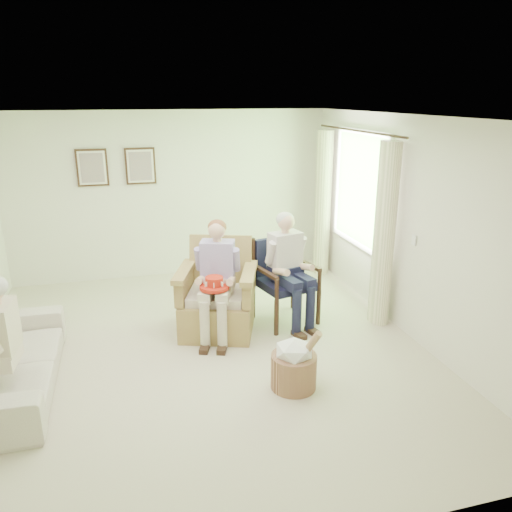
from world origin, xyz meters
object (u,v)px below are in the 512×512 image
at_px(wicker_armchair, 217,303).
at_px(hatbox, 294,364).
at_px(wood_armchair, 283,276).
at_px(sofa, 11,361).
at_px(person_dark, 288,261).
at_px(red_hat, 214,284).
at_px(person_wicker, 218,271).

relative_size(wicker_armchair, hatbox, 1.69).
height_order(wood_armchair, sofa, wood_armchair).
bearing_deg(sofa, wicker_armchair, -71.29).
bearing_deg(wicker_armchair, person_dark, 16.00).
height_order(person_dark, hatbox, person_dark).
bearing_deg(hatbox, sofa, 165.15).
xyz_separation_m(person_dark, red_hat, (-0.99, -0.29, -0.10)).
bearing_deg(hatbox, wicker_armchair, 108.56).
bearing_deg(sofa, person_wicker, -74.83).
bearing_deg(red_hat, person_dark, 16.14).
height_order(wood_armchair, hatbox, wood_armchair).
relative_size(sofa, hatbox, 3.11).
bearing_deg(wood_armchair, person_wicker, -177.33).
xyz_separation_m(wicker_armchair, person_wicker, (0.00, -0.15, 0.47)).
xyz_separation_m(wicker_armchair, sofa, (-2.22, -0.75, -0.06)).
distance_m(wicker_armchair, person_wicker, 0.49).
xyz_separation_m(sofa, hatbox, (2.71, -0.72, -0.04)).
height_order(wood_armchair, red_hat, wood_armchair).
xyz_separation_m(wood_armchair, red_hat, (-0.99, -0.46, 0.16)).
relative_size(wood_armchair, hatbox, 1.57).
xyz_separation_m(wicker_armchair, wood_armchair, (0.90, 0.12, 0.22)).
xyz_separation_m(wicker_armchair, red_hat, (-0.09, -0.34, 0.38)).
relative_size(wood_armchair, red_hat, 3.09).
bearing_deg(hatbox, person_dark, 74.03).
height_order(wicker_armchair, wood_armchair, wicker_armchair).
relative_size(person_dark, red_hat, 4.13).
relative_size(person_wicker, hatbox, 2.07).
bearing_deg(hatbox, red_hat, 117.07).
relative_size(wicker_armchair, wood_armchair, 1.08).
relative_size(wicker_armchair, red_hat, 3.32).
relative_size(wood_armchair, person_wicker, 0.76).
xyz_separation_m(wicker_armchair, hatbox, (0.49, -1.47, -0.10)).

